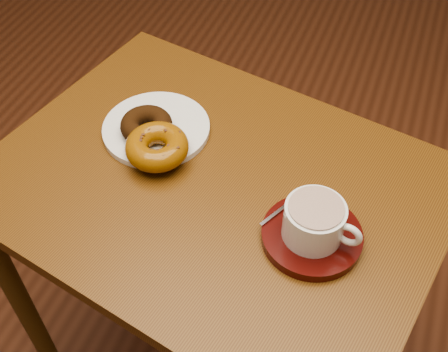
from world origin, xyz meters
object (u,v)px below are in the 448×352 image
(donut_plate, at_px, (156,129))
(coffee_cup, at_px, (315,221))
(saucer, at_px, (312,236))
(cafe_table, at_px, (215,221))

(donut_plate, height_order, coffee_cup, coffee_cup)
(donut_plate, relative_size, saucer, 1.26)
(donut_plate, bearing_deg, cafe_table, -28.12)
(donut_plate, bearing_deg, coffee_cup, -22.79)
(coffee_cup, bearing_deg, donut_plate, 166.37)
(saucer, bearing_deg, cafe_table, 162.13)
(cafe_table, height_order, saucer, saucer)
(coffee_cup, bearing_deg, saucer, 120.88)
(cafe_table, distance_m, coffee_cup, 0.27)
(donut_plate, distance_m, saucer, 0.38)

